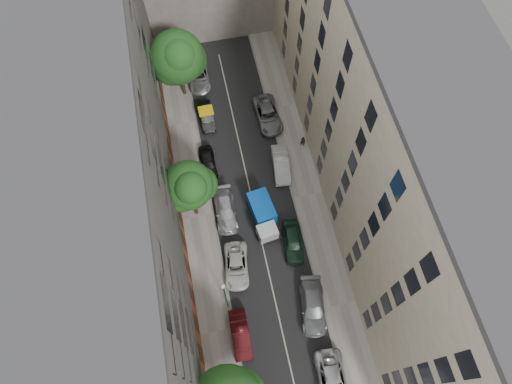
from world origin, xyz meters
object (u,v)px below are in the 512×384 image
object	(u,v)px
tarp_truck	(263,215)
car_left_5	(207,116)
car_left_4	(208,163)
tree_far	(178,59)
tree_mid	(190,187)
car_right_4	(268,115)
car_left_2	(236,266)
car_right_2	(293,241)
lamp_post	(225,294)
car_right_0	(332,382)
pedestrian	(303,141)
car_right_3	(281,165)
car_left_1	(240,334)
car_left_3	(225,210)
car_right_1	(313,306)
car_left_6	(199,76)

from	to	relation	value
tarp_truck	car_left_5	size ratio (longest dim) A/B	1.27
car_left_4	tree_far	distance (m)	10.75
tree_mid	tree_far	bearing A→B (deg)	86.41
car_right_4	car_left_4	bearing A→B (deg)	-151.00
car_left_5	tree_far	bearing A→B (deg)	113.33
car_left_2	car_right_2	world-z (taller)	car_right_2
car_right_4	lamp_post	size ratio (longest dim) A/B	0.73
car_right_0	pedestrian	bearing A→B (deg)	85.65
car_right_3	car_right_4	world-z (taller)	car_right_3
car_left_1	tree_far	distance (m)	27.14
tree_mid	tree_far	distance (m)	14.60
car_left_3	car_right_0	world-z (taller)	car_right_0
car_right_0	tarp_truck	bearing A→B (deg)	103.10
car_right_0	lamp_post	distance (m)	11.39
car_right_3	pedestrian	world-z (taller)	pedestrian
car_left_3	tarp_truck	bearing A→B (deg)	-20.75
car_right_1	tree_far	bearing A→B (deg)	115.54
car_left_2	lamp_post	size ratio (longest dim) A/B	0.65
car_left_4	pedestrian	xyz separation A→B (m)	(10.00, 0.33, 0.24)
car_right_1	tree_mid	world-z (taller)	tree_mid
tree_mid	car_right_3	bearing A→B (deg)	19.94
car_left_4	car_left_5	bearing A→B (deg)	81.54
car_left_5	car_left_6	bearing A→B (deg)	88.83
car_right_4	car_left_3	bearing A→B (deg)	-125.04
car_right_3	tree_mid	world-z (taller)	tree_mid
car_right_0	car_right_2	world-z (taller)	car_right_2
tree_far	car_right_0	bearing A→B (deg)	-76.56
car_right_3	lamp_post	distance (m)	15.35
car_left_4	tree_far	xyz separation A→B (m)	(-0.97, 9.48, 4.98)
car_left_3	pedestrian	size ratio (longest dim) A/B	3.24
tarp_truck	tree_far	world-z (taller)	tree_far
car_left_5	car_left_6	distance (m)	5.60
car_left_5	car_right_0	bearing A→B (deg)	-79.37
car_right_1	car_right_3	size ratio (longest dim) A/B	1.16
car_left_1	tree_far	size ratio (longest dim) A/B	0.50
car_left_5	car_right_3	bearing A→B (deg)	-50.32
tree_mid	car_right_1	bearing A→B (deg)	-52.48
car_left_5	tree_far	xyz separation A→B (m)	(-1.77, 3.88, 4.99)
car_left_4	car_right_3	world-z (taller)	car_right_3
car_right_1	tree_far	size ratio (longest dim) A/B	0.61
car_left_3	tree_far	world-z (taller)	tree_far
tree_mid	pedestrian	distance (m)	13.99
car_left_1	car_right_1	bearing A→B (deg)	9.88
car_left_2	tree_far	world-z (taller)	tree_far
car_right_2	car_left_3	bearing A→B (deg)	148.68
tarp_truck	car_left_6	bearing A→B (deg)	92.23
tarp_truck	tree_far	xyz separation A→B (m)	(-5.17, 16.52, 4.42)
car_left_2	car_right_4	world-z (taller)	car_right_4
car_left_3	car_right_2	world-z (taller)	car_right_2
car_left_1	car_left_6	distance (m)	28.41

